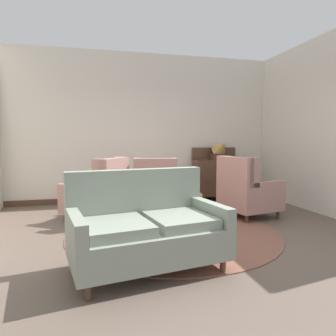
{
  "coord_description": "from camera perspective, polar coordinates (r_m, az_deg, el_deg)",
  "views": [
    {
      "loc": [
        -1.11,
        -3.87,
        1.32
      ],
      "look_at": [
        -0.01,
        0.59,
        0.91
      ],
      "focal_mm": 32.85,
      "sensor_mm": 36.0,
      "label": 1
    }
  ],
  "objects": [
    {
      "name": "coffee_table",
      "position": [
        4.56,
        0.66,
        -6.03
      ],
      "size": [
        0.9,
        0.9,
        0.53
      ],
      "color": "#4C3323",
      "rests_on": "ground"
    },
    {
      "name": "settee",
      "position": [
        3.23,
        -4.07,
        -11.23
      ],
      "size": [
        1.66,
        1.12,
        1.0
      ],
      "rotation": [
        0.0,
        0.0,
        0.17
      ],
      "color": "gray",
      "rests_on": "ground"
    },
    {
      "name": "area_rug",
      "position": [
        4.51,
        1.05,
        -11.83
      ],
      "size": [
        3.01,
        3.01,
        0.01
      ],
      "primitive_type": "cylinder",
      "color": "brown",
      "rests_on": "ground"
    },
    {
      "name": "wall_back",
      "position": [
        6.78,
        -4.4,
        7.39
      ],
      "size": [
        5.95,
        0.08,
        3.19
      ],
      "primitive_type": "cube",
      "color": "silver",
      "rests_on": "ground"
    },
    {
      "name": "armchair_foreground_right",
      "position": [
        5.48,
        14.24,
        -4.29
      ],
      "size": [
        0.99,
        0.98,
        1.05
      ],
      "rotation": [
        0.0,
        0.0,
        1.78
      ],
      "color": "tan",
      "rests_on": "ground"
    },
    {
      "name": "baseboard_back",
      "position": [
        6.84,
        -4.24,
        -5.55
      ],
      "size": [
        5.79,
        0.03,
        0.12
      ],
      "primitive_type": "cube",
      "color": "#4C3323",
      "rests_on": "ground"
    },
    {
      "name": "armchair_beside_settee",
      "position": [
        5.24,
        -12.57,
        -4.78
      ],
      "size": [
        1.17,
        1.12,
        1.04
      ],
      "rotation": [
        0.0,
        0.0,
        4.13
      ],
      "color": "tan",
      "rests_on": "ground"
    },
    {
      "name": "armchair_far_left",
      "position": [
        5.68,
        -2.46,
        -3.98
      ],
      "size": [
        0.88,
        1.01,
        1.01
      ],
      "rotation": [
        0.0,
        0.0,
        2.99
      ],
      "color": "tan",
      "rests_on": "ground"
    },
    {
      "name": "wall_right",
      "position": [
        6.19,
        26.73,
        7.09
      ],
      "size": [
        0.08,
        3.93,
        3.19
      ],
      "primitive_type": "cube",
      "color": "silver",
      "rests_on": "ground"
    },
    {
      "name": "side_table",
      "position": [
        5.9,
        12.85,
        -3.81
      ],
      "size": [
        0.51,
        0.51,
        0.7
      ],
      "color": "#4C3323",
      "rests_on": "ground"
    },
    {
      "name": "ground",
      "position": [
        4.24,
        2.12,
        -13.05
      ],
      "size": [
        8.11,
        8.11,
        0.0
      ],
      "primitive_type": "plane",
      "color": "brown"
    },
    {
      "name": "sideboard",
      "position": [
        6.98,
        9.0,
        -1.62
      ],
      "size": [
        1.04,
        0.4,
        1.16
      ],
      "color": "#4C3323",
      "rests_on": "ground"
    },
    {
      "name": "gramophone",
      "position": [
        6.87,
        9.74,
        3.52
      ],
      "size": [
        0.4,
        0.48,
        0.51
      ],
      "color": "#4C3323",
      "rests_on": "sideboard"
    },
    {
      "name": "porcelain_vase",
      "position": [
        4.52,
        1.26,
        -3.16
      ],
      "size": [
        0.18,
        0.18,
        0.32
      ],
      "color": "#4C7A66",
      "rests_on": "coffee_table"
    }
  ]
}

